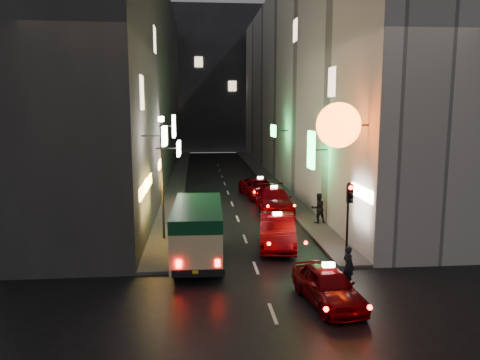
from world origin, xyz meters
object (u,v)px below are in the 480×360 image
object	(u,v)px
minibus	(198,226)
taxi_near	(328,282)
traffic_light	(349,205)
lamp_post	(162,170)
pedestrian_crossing	(348,263)

from	to	relation	value
minibus	taxi_near	xyz separation A→B (m)	(4.51, -4.97, -0.86)
taxi_near	minibus	bearing A→B (deg)	132.22
taxi_near	traffic_light	size ratio (longest dim) A/B	1.45
traffic_light	lamp_post	xyz separation A→B (m)	(-8.20, 4.53, 1.04)
taxi_near	lamp_post	size ratio (longest dim) A/B	0.82
lamp_post	traffic_light	bearing A→B (deg)	-28.91
minibus	traffic_light	distance (m)	6.65
minibus	traffic_light	xyz separation A→B (m)	(6.46, -1.15, 1.06)
traffic_light	pedestrian_crossing	bearing A→B (deg)	-107.24
minibus	traffic_light	world-z (taller)	traffic_light
pedestrian_crossing	traffic_light	size ratio (longest dim) A/B	0.51
pedestrian_crossing	lamp_post	bearing A→B (deg)	26.51
traffic_light	lamp_post	bearing A→B (deg)	151.09
lamp_post	pedestrian_crossing	bearing A→B (deg)	-42.13
traffic_light	lamp_post	distance (m)	9.42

